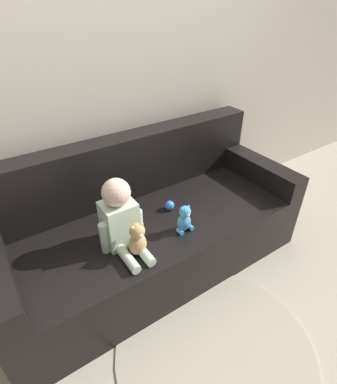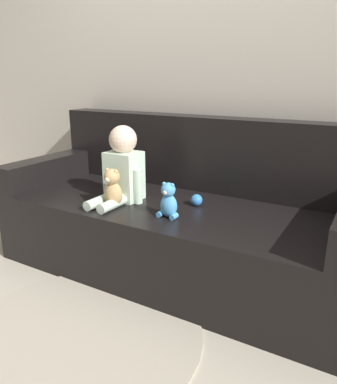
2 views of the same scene
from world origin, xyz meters
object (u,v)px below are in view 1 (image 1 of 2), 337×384
toy_ball (170,205)px  couch (149,226)px  teddy_bear_brown (137,240)px  plush_toy_side (184,219)px  person_baby (120,218)px

toy_ball → couch: bearing=159.9°
teddy_bear_brown → plush_toy_side: 0.35m
teddy_bear_brown → plush_toy_side: (0.35, 0.02, -0.02)m
person_baby → teddy_bear_brown: (0.03, -0.14, -0.08)m
couch → plush_toy_side: bearing=-72.2°
teddy_bear_brown → plush_toy_side: bearing=3.5°
person_baby → plush_toy_side: 0.41m
toy_ball → plush_toy_side: bearing=-101.3°
person_baby → toy_ball: person_baby is taller
person_baby → teddy_bear_brown: person_baby is taller
teddy_bear_brown → couch: bearing=50.5°
couch → toy_ball: bearing=-20.1°
teddy_bear_brown → plush_toy_side: teddy_bear_brown is taller
person_baby → teddy_bear_brown: bearing=-76.3°
plush_toy_side → toy_ball: bearing=78.7°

